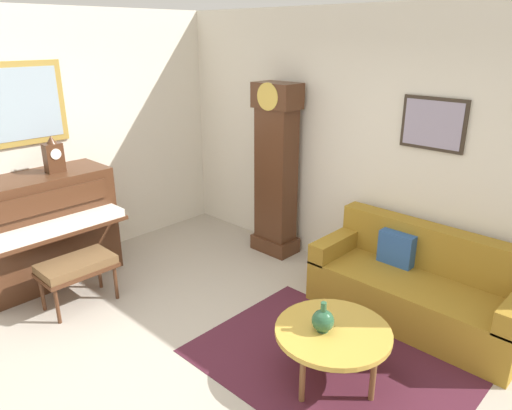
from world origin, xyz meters
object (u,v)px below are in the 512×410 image
piano (43,229)px  coffee_table (333,333)px  piano_bench (77,267)px  grandfather_clock (276,175)px  mantel_clock (54,156)px  couch (418,287)px  green_jug (323,320)px

piano → coffee_table: (3.11, 0.82, -0.19)m
piano_bench → coffee_table: size_ratio=0.80×
grandfather_clock → piano: bearing=-119.6°
piano → grandfather_clock: grandfather_clock is taller
piano → piano_bench: (0.71, -0.01, -0.19)m
coffee_table → mantel_clock: bearing=-169.2°
grandfather_clock → mantel_clock: size_ratio=5.34×
piano → coffee_table: piano is taller
piano → couch: size_ratio=0.76×
coffee_table → piano_bench: bearing=-161.0°
couch → green_jug: size_ratio=7.92×
piano_bench → green_jug: 2.47m
grandfather_clock → green_jug: 2.37m
grandfather_clock → piano_bench: bearing=-104.0°
green_jug → piano_bench: bearing=-162.0°
piano_bench → couch: couch is taller
grandfather_clock → mantel_clock: (-1.27, -2.02, 0.38)m
grandfather_clock → mantel_clock: grandfather_clock is taller
couch → mantel_clock: (-3.20, -1.84, 1.03)m
grandfather_clock → coffee_table: bearing=-37.8°
piano_bench → couch: size_ratio=0.37×
mantel_clock → green_jug: 3.21m
grandfather_clock → coffee_table: (1.84, -1.43, -0.57)m
green_jug → mantel_clock: bearing=-170.2°
piano → grandfather_clock: bearing=60.4°
grandfather_clock → couch: size_ratio=1.07×
grandfather_clock → couch: grandfather_clock is taller
piano_bench → coffee_table: (2.40, 0.83, -0.01)m
piano_bench → mantel_clock: size_ratio=1.84×
grandfather_clock → mantel_clock: 2.42m
coffee_table → grandfather_clock: bearing=142.2°
piano_bench → green_jug: bearing=18.0°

